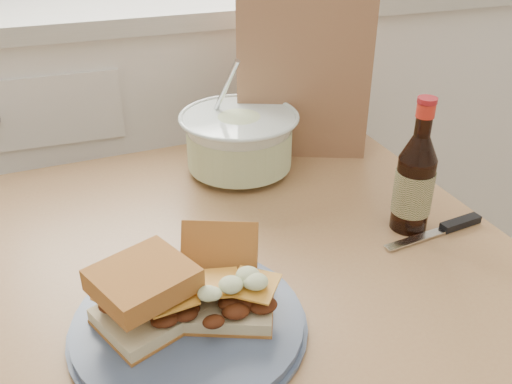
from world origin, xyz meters
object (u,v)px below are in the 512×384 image
object	(u,v)px
dining_table	(246,298)
beer_bottle	(414,182)
paper_bag	(303,64)
coleslaw_bowl	(239,144)
plate	(189,324)

from	to	relation	value
dining_table	beer_bottle	xyz separation A→B (m)	(0.28, -0.03, 0.19)
paper_bag	coleslaw_bowl	bearing A→B (deg)	-128.57
paper_bag	beer_bottle	bearing A→B (deg)	-62.58
dining_table	paper_bag	world-z (taller)	paper_bag
dining_table	plate	world-z (taller)	plate
plate	coleslaw_bowl	size ratio (longest dim) A/B	1.31
dining_table	plate	size ratio (longest dim) A/B	2.90
plate	coleslaw_bowl	xyz separation A→B (m)	(0.20, 0.41, 0.05)
dining_table	plate	distance (m)	0.23
plate	coleslaw_bowl	distance (m)	0.46
coleslaw_bowl	paper_bag	distance (m)	0.23
paper_bag	plate	bearing A→B (deg)	-104.32
dining_table	coleslaw_bowl	size ratio (longest dim) A/B	3.80
beer_bottle	paper_bag	size ratio (longest dim) A/B	0.67
dining_table	coleslaw_bowl	distance (m)	0.31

